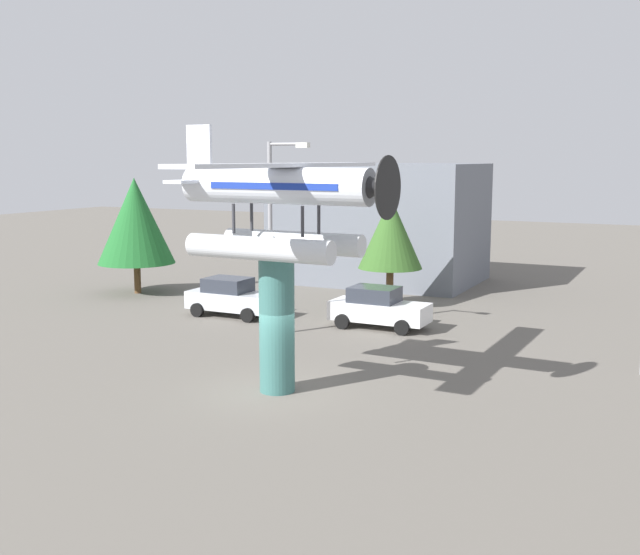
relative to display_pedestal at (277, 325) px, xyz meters
name	(u,v)px	position (x,y,z in m)	size (l,w,h in m)	color
ground_plane	(277,391)	(0.00, 0.00, -2.11)	(140.00, 140.00, 0.00)	#605B54
display_pedestal	(277,325)	(0.00, 0.00, 0.00)	(1.10, 1.10, 4.23)	#386B66
floatplane_monument	(280,202)	(0.13, 0.00, 3.79)	(6.95, 10.43, 4.00)	silver
car_near_silver	(231,297)	(-7.63, 9.23, -1.23)	(4.20, 2.02, 1.76)	silver
car_mid_white	(378,308)	(-0.61, 9.87, -1.23)	(4.20, 2.02, 1.76)	white
streetlight_primary	(274,225)	(-3.86, 6.68, 2.44)	(1.84, 0.28, 7.85)	gray
storefront_building	(380,223)	(-5.44, 22.00, 1.33)	(11.27, 7.78, 6.89)	slate
tree_west	(135,221)	(-15.49, 12.15, 1.78)	(4.10, 4.10, 6.18)	brown
tree_east	(390,233)	(-1.97, 14.71, 1.49)	(3.13, 3.13, 5.36)	brown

